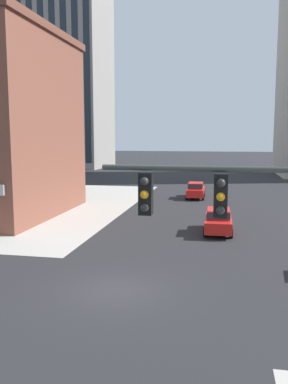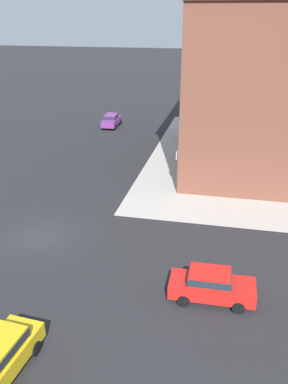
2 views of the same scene
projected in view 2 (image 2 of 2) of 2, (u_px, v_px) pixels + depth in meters
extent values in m
plane|color=#262628|center=(40.00, 236.00, 27.24)|extent=(320.00, 320.00, 0.00)
cylinder|color=black|center=(35.00, 348.00, 17.71)|extent=(0.66, 0.27, 0.64)
cylinder|color=black|center=(2.00, 340.00, 18.15)|extent=(0.66, 0.27, 0.64)
cube|color=#7A3389|center=(112.00, 121.00, 53.26)|extent=(4.46, 1.91, 0.76)
cube|color=#7A3389|center=(111.00, 117.00, 52.85)|extent=(2.16, 1.57, 0.60)
cube|color=#232D38|center=(111.00, 117.00, 52.85)|extent=(2.25, 1.61, 0.40)
cylinder|color=black|center=(108.00, 122.00, 54.78)|extent=(0.65, 0.24, 0.64)
cylinder|color=black|center=(120.00, 122.00, 54.51)|extent=(0.65, 0.24, 0.64)
cylinder|color=black|center=(103.00, 127.00, 52.32)|extent=(0.65, 0.24, 0.64)
cylinder|color=black|center=(115.00, 127.00, 52.05)|extent=(0.65, 0.24, 0.64)
cube|color=red|center=(212.00, 288.00, 20.99)|extent=(1.84, 4.43, 0.76)
cube|color=red|center=(210.00, 277.00, 20.74)|extent=(1.53, 2.14, 0.60)
cube|color=#232D38|center=(210.00, 277.00, 20.74)|extent=(1.57, 2.23, 0.40)
cylinder|color=black|center=(238.00, 287.00, 21.65)|extent=(0.23, 0.64, 0.64)
cylinder|color=black|center=(238.00, 308.00, 20.15)|extent=(0.23, 0.64, 0.64)
cylinder|color=black|center=(187.00, 281.00, 22.13)|extent=(0.23, 0.64, 0.64)
cylinder|color=black|center=(184.00, 301.00, 20.63)|extent=(0.23, 0.64, 0.64)
cube|color=brown|center=(268.00, 87.00, 38.72)|extent=(20.76, 14.27, 14.52)
cube|color=brown|center=(279.00, 0.00, 35.67)|extent=(21.17, 14.55, 0.60)
cube|color=#B7B2A8|center=(190.00, 126.00, 41.81)|extent=(19.72, 0.24, 0.70)
cube|color=#1E2833|center=(200.00, 89.00, 48.26)|extent=(1.10, 0.08, 1.50)
cube|color=#1E2833|center=(196.00, 95.00, 44.55)|extent=(1.10, 0.08, 1.50)
cube|color=#1E2833|center=(192.00, 103.00, 40.84)|extent=(1.10, 0.08, 1.50)
cube|color=#1E2833|center=(188.00, 112.00, 37.12)|extent=(1.10, 0.08, 1.50)
cube|color=#1E2833|center=(182.00, 123.00, 33.41)|extent=(1.10, 0.08, 1.50)
cube|color=#1E2833|center=(201.00, 57.00, 46.80)|extent=(1.10, 0.08, 1.50)
cube|color=#1E2833|center=(198.00, 61.00, 43.08)|extent=(1.10, 0.08, 1.50)
cube|color=#1E2833|center=(194.00, 65.00, 39.37)|extent=(1.10, 0.08, 1.50)
cube|color=#1E2833|center=(189.00, 71.00, 35.66)|extent=(1.10, 0.08, 1.50)
cube|color=#1E2833|center=(184.00, 78.00, 31.95)|extent=(1.10, 0.08, 1.50)
cube|color=#1E2833|center=(203.00, 23.00, 45.33)|extent=(1.10, 0.08, 1.50)
cube|color=#1E2833|center=(200.00, 24.00, 41.62)|extent=(1.10, 0.08, 1.50)
cube|color=#1E2833|center=(196.00, 25.00, 37.91)|extent=(1.10, 0.08, 1.50)
cube|color=#1E2833|center=(191.00, 26.00, 34.19)|extent=(1.10, 0.08, 1.50)
cube|color=#1E2833|center=(185.00, 28.00, 30.48)|extent=(1.10, 0.08, 1.50)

